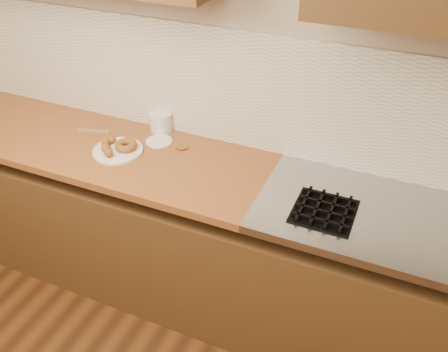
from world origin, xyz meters
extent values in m
cube|color=tan|center=(0.00, 2.00, 1.35)|extent=(4.00, 0.02, 2.70)
cube|color=#482E16|center=(0.00, 1.69, 0.39)|extent=(3.60, 0.60, 0.77)
cube|color=#95511F|center=(-0.65, 1.69, 0.88)|extent=(2.30, 0.62, 0.04)
cube|color=#9EA0A5|center=(1.15, 1.69, 0.88)|extent=(1.30, 0.62, 0.04)
cube|color=silver|center=(0.00, 1.99, 1.20)|extent=(3.60, 0.02, 0.60)
cube|color=black|center=(0.80, 1.61, 0.90)|extent=(0.26, 0.26, 0.01)
cube|color=black|center=(0.71, 1.61, 0.92)|extent=(0.01, 0.24, 0.02)
cube|color=black|center=(0.80, 1.52, 0.92)|extent=(0.24, 0.01, 0.02)
cube|color=black|center=(0.77, 1.61, 0.92)|extent=(0.01, 0.24, 0.02)
cube|color=black|center=(0.80, 1.58, 0.92)|extent=(0.24, 0.01, 0.02)
cube|color=black|center=(0.83, 1.61, 0.92)|extent=(0.01, 0.24, 0.02)
cube|color=black|center=(0.80, 1.64, 0.92)|extent=(0.24, 0.01, 0.02)
cube|color=black|center=(0.89, 1.61, 0.92)|extent=(0.01, 0.24, 0.02)
cube|color=black|center=(0.80, 1.70, 0.92)|extent=(0.24, 0.01, 0.02)
cylinder|color=silver|center=(-0.28, 1.66, 0.91)|extent=(0.26, 0.26, 0.01)
torus|color=#965C23|center=(-0.25, 1.69, 0.93)|extent=(0.12, 0.12, 0.05)
ellipsoid|color=#965C23|center=(-0.35, 1.71, 0.93)|extent=(0.06, 0.06, 0.04)
ellipsoid|color=#965C23|center=(-0.36, 1.67, 0.94)|extent=(0.06, 0.06, 0.05)
ellipsoid|color=#965C23|center=(-0.32, 1.62, 0.94)|extent=(0.07, 0.07, 0.05)
ellipsoid|color=#965C23|center=(-0.29, 1.59, 0.94)|extent=(0.07, 0.07, 0.04)
cylinder|color=silver|center=(-0.19, 1.95, 0.95)|extent=(0.16, 0.16, 0.10)
cylinder|color=silver|center=(-0.14, 1.83, 0.90)|extent=(0.18, 0.18, 0.01)
cylinder|color=#A1682C|center=(0.00, 1.83, 0.91)|extent=(0.07, 0.07, 0.01)
cube|color=olive|center=(-0.52, 1.78, 0.91)|extent=(0.18, 0.07, 0.01)
camera|label=1|loc=(1.03, 0.00, 2.19)|focal=38.00mm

